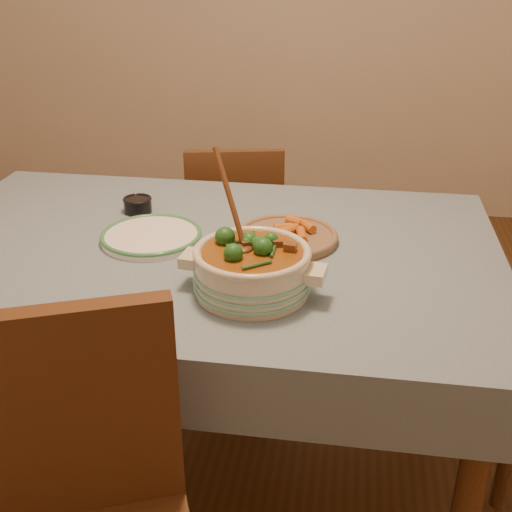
{
  "coord_description": "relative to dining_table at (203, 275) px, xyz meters",
  "views": [
    {
      "loc": [
        0.4,
        -1.6,
        1.53
      ],
      "look_at": [
        0.19,
        -0.23,
        0.85
      ],
      "focal_mm": 45.0,
      "sensor_mm": 36.0,
      "label": 1
    }
  ],
  "objects": [
    {
      "name": "chair_far",
      "position": [
        -0.06,
        0.81,
        -0.2
      ],
      "size": [
        0.45,
        0.45,
        0.82
      ],
      "rotation": [
        0.0,
        0.0,
        3.35
      ],
      "color": "#55381A",
      "rests_on": "floor"
    },
    {
      "name": "floor",
      "position": [
        0.0,
        0.0,
        -0.66
      ],
      "size": [
        4.5,
        4.5,
        0.0
      ],
      "primitive_type": "plane",
      "color": "#4C3015",
      "rests_on": "ground"
    },
    {
      "name": "stew_casserole",
      "position": [
        0.18,
        -0.24,
        0.16
      ],
      "size": [
        0.36,
        0.31,
        0.34
      ],
      "rotation": [
        0.0,
        0.0,
        -0.12
      ],
      "color": "beige",
      "rests_on": "dining_table"
    },
    {
      "name": "dining_table",
      "position": [
        0.0,
        0.0,
        0.0
      ],
      "size": [
        1.68,
        1.08,
        0.76
      ],
      "color": "brown",
      "rests_on": "floor"
    },
    {
      "name": "fried_plate",
      "position": [
        0.24,
        0.07,
        0.11
      ],
      "size": [
        0.34,
        0.34,
        0.05
      ],
      "rotation": [
        0.0,
        0.0,
        0.2
      ],
      "color": "#976F54",
      "rests_on": "dining_table"
    },
    {
      "name": "condiment_bowl",
      "position": [
        -0.26,
        0.22,
        0.12
      ],
      "size": [
        0.12,
        0.12,
        0.05
      ],
      "rotation": [
        0.0,
        0.0,
        0.39
      ],
      "color": "black",
      "rests_on": "dining_table"
    },
    {
      "name": "white_plate",
      "position": [
        -0.15,
        0.02,
        0.11
      ],
      "size": [
        0.31,
        0.31,
        0.03
      ],
      "rotation": [
        0.0,
        0.0,
        0.08
      ],
      "color": "white",
      "rests_on": "dining_table"
    }
  ]
}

